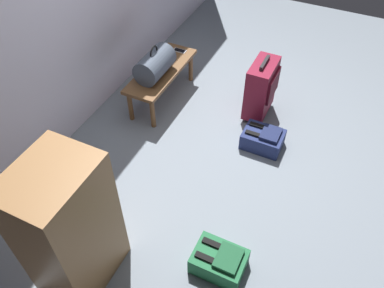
{
  "coord_description": "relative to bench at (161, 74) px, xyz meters",
  "views": [
    {
      "loc": [
        -2.53,
        -0.73,
        2.71
      ],
      "look_at": [
        -0.38,
        0.3,
        0.25
      ],
      "focal_mm": 35.95,
      "sensor_mm": 36.0,
      "label": 1
    }
  ],
  "objects": [
    {
      "name": "ground_plane",
      "position": [
        -0.35,
        -1.0,
        -0.32
      ],
      "size": [
        6.6,
        6.6,
        0.0
      ],
      "primitive_type": "plane",
      "color": "slate"
    },
    {
      "name": "side_cabinet",
      "position": [
        -2.02,
        -0.43,
        0.23
      ],
      "size": [
        0.56,
        0.44,
        1.1
      ],
      "color": "olive",
      "rests_on": "ground"
    },
    {
      "name": "duffel_bag_slate",
      "position": [
        -0.11,
        0.0,
        0.19
      ],
      "size": [
        0.44,
        0.26,
        0.34
      ],
      "color": "#475160",
      "rests_on": "bench"
    },
    {
      "name": "cell_phone",
      "position": [
        0.4,
        -0.02,
        0.06
      ],
      "size": [
        0.07,
        0.14,
        0.01
      ],
      "color": "silver",
      "rests_on": "bench"
    },
    {
      "name": "backpack_navy",
      "position": [
        -0.23,
        -1.22,
        -0.23
      ],
      "size": [
        0.28,
        0.38,
        0.21
      ],
      "color": "navy",
      "rests_on": "ground"
    },
    {
      "name": "bench",
      "position": [
        0.0,
        0.0,
        0.0
      ],
      "size": [
        1.0,
        0.36,
        0.38
      ],
      "color": "brown",
      "rests_on": "ground"
    },
    {
      "name": "backpack_green",
      "position": [
        -1.58,
        -1.33,
        -0.23
      ],
      "size": [
        0.28,
        0.38,
        0.21
      ],
      "color": "#1E6038",
      "rests_on": "ground"
    },
    {
      "name": "suitcase_upright_burgundy",
      "position": [
        0.2,
        -1.03,
        0.01
      ],
      "size": [
        0.42,
        0.24,
        0.66
      ],
      "color": "maroon",
      "rests_on": "ground"
    }
  ]
}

